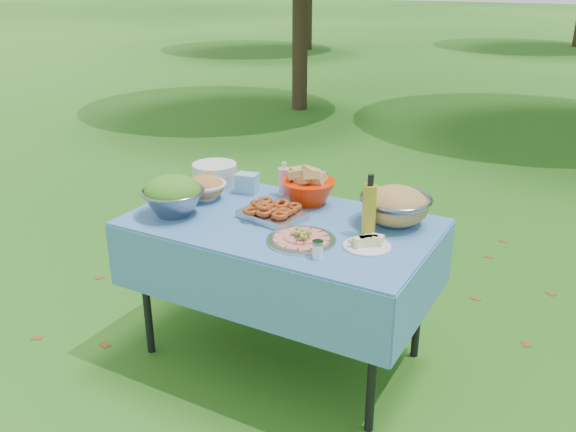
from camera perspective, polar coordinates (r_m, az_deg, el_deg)
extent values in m
plane|color=#0F3A0A|center=(3.32, -0.56, -12.70)|extent=(80.00, 80.00, 0.00)
cube|color=#7ABAEC|center=(3.11, -0.59, -6.93)|extent=(1.46, 0.86, 0.76)
cylinder|color=silver|center=(3.46, -6.87, 3.92)|extent=(0.33, 0.33, 0.12)
cube|color=#88BDDF|center=(3.32, -3.85, 3.10)|extent=(0.13, 0.10, 0.11)
cylinder|color=#FFA2AB|center=(3.27, -0.34, 3.52)|extent=(0.08, 0.08, 0.18)
cube|color=#B0B0B5|center=(2.97, -1.47, 0.41)|extent=(0.34, 0.27, 0.07)
cylinder|color=silver|center=(2.71, 1.26, -1.69)|extent=(0.32, 0.32, 0.07)
cylinder|color=#A89821|center=(2.77, 7.63, 1.02)|extent=(0.08, 0.08, 0.29)
cylinder|color=silver|center=(2.68, 7.44, -2.35)|extent=(0.22, 0.22, 0.06)
cylinder|color=white|center=(2.56, 2.80, -3.14)|extent=(0.06, 0.06, 0.08)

